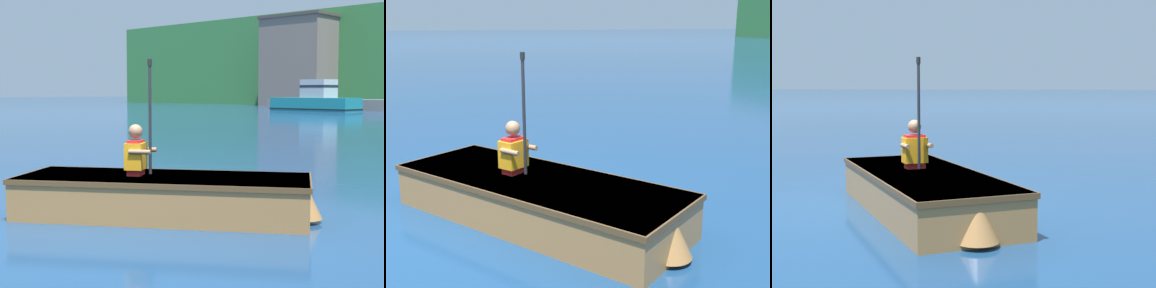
# 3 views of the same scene
# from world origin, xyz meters

# --- Properties ---
(ground_plane) EXTENTS (300.00, 300.00, 0.00)m
(ground_plane) POSITION_xyz_m (0.00, 0.00, 0.00)
(ground_plane) COLOR navy
(rowboat_foreground) EXTENTS (3.62, 2.92, 0.50)m
(rowboat_foreground) POSITION_xyz_m (0.28, 0.84, 0.28)
(rowboat_foreground) COLOR #A3703D
(rowboat_foreground) RESTS_ON ground
(person_paddler) EXTENTS (0.45, 0.45, 1.39)m
(person_paddler) POSITION_xyz_m (-0.04, 0.63, 0.78)
(person_paddler) COLOR red
(person_paddler) RESTS_ON rowboat_foreground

